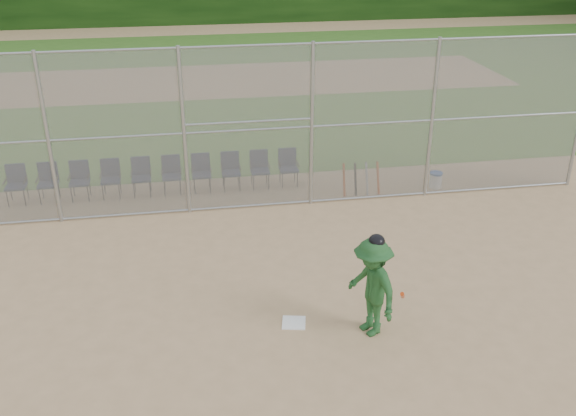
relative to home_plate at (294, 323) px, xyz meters
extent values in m
plane|color=tan|center=(0.32, -0.03, -0.01)|extent=(100.00, 100.00, 0.00)
plane|color=#315D1C|center=(0.32, 17.97, 0.00)|extent=(100.00, 100.00, 0.00)
plane|color=tan|center=(0.32, 17.97, 0.00)|extent=(24.00, 24.00, 0.00)
cube|color=gray|center=(0.32, 4.97, 1.99)|extent=(16.00, 0.02, 4.00)
cylinder|color=#9EA3A8|center=(0.32, 4.97, 3.94)|extent=(16.00, 0.05, 0.05)
cube|color=white|center=(0.00, 0.00, 0.00)|extent=(0.49, 0.49, 0.02)
imported|color=#215225|center=(1.25, -0.45, 0.89)|extent=(1.02, 1.32, 1.81)
ellipsoid|color=black|center=(1.25, -0.45, 1.77)|extent=(0.27, 0.30, 0.23)
cylinder|color=#C83E12|center=(1.65, -0.85, 0.94)|extent=(0.34, 0.70, 0.54)
cylinder|color=white|center=(4.76, 5.39, 0.18)|extent=(0.32, 0.32, 0.38)
cylinder|color=#234A9B|center=(4.76, 5.39, 0.39)|extent=(0.34, 0.34, 0.05)
cylinder|color=#D84C14|center=(2.26, 5.33, 0.41)|extent=(0.06, 0.27, 0.84)
cylinder|color=black|center=(2.56, 5.33, 0.41)|extent=(0.06, 0.30, 0.83)
cylinder|color=#B2B2B7|center=(2.86, 5.33, 0.40)|extent=(0.06, 0.33, 0.83)
cylinder|color=#D84C14|center=(3.16, 5.33, 0.40)|extent=(0.06, 0.35, 0.82)
camera|label=1|loc=(-1.70, -9.31, 6.70)|focal=40.00mm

